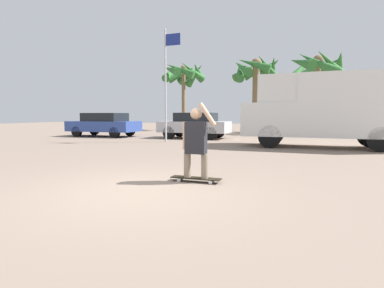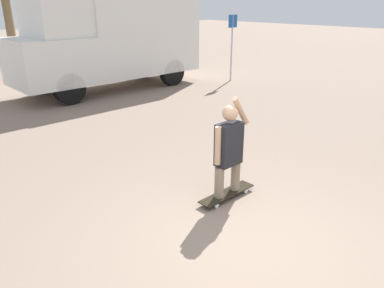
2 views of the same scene
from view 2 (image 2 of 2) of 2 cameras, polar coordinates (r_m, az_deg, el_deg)
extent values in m
plane|color=gray|center=(4.86, 8.72, -15.11)|extent=(80.00, 80.00, 0.00)
cube|color=black|center=(5.81, 5.35, -7.50)|extent=(1.03, 0.24, 0.02)
cylinder|color=white|center=(5.56, 3.76, -9.38)|extent=(0.07, 0.03, 0.07)
cylinder|color=white|center=(5.67, 2.32, -8.66)|extent=(0.07, 0.03, 0.07)
cylinder|color=white|center=(6.00, 8.17, -7.10)|extent=(0.07, 0.03, 0.07)
cylinder|color=white|center=(6.11, 6.75, -6.49)|extent=(0.07, 0.03, 0.07)
cylinder|color=gray|center=(5.57, 4.17, -5.86)|extent=(0.14, 0.14, 0.49)
cylinder|color=gray|center=(5.82, 6.64, -4.72)|extent=(0.14, 0.14, 0.49)
cube|color=#232328|center=(5.47, 5.63, -0.01)|extent=(0.41, 0.22, 0.63)
sphere|color=tan|center=(5.32, 5.81, 4.71)|extent=(0.23, 0.23, 0.23)
cylinder|color=tan|center=(5.29, 3.96, -0.28)|extent=(0.09, 0.09, 0.56)
cylinder|color=tan|center=(5.49, 7.43, 5.05)|extent=(0.36, 0.09, 0.47)
cylinder|color=black|center=(11.46, -18.18, 8.02)|extent=(0.92, 0.28, 0.92)
cylinder|color=black|center=(13.08, -21.64, 9.11)|extent=(0.92, 0.28, 0.92)
cylinder|color=black|center=(13.52, -3.06, 10.89)|extent=(0.92, 0.28, 0.92)
cylinder|color=black|center=(14.91, -7.59, 11.70)|extent=(0.92, 0.28, 0.92)
cube|color=white|center=(12.12, -20.84, 11.68)|extent=(2.19, 2.07, 1.37)
cube|color=black|center=(11.92, -22.98, 12.60)|extent=(0.04, 1.76, 0.69)
cube|color=white|center=(13.55, -8.55, 16.04)|extent=(4.07, 2.07, 2.50)
cube|color=white|center=(12.13, -20.16, 17.74)|extent=(1.53, 1.90, 1.12)
cylinder|color=brown|center=(22.19, -26.43, 18.41)|extent=(0.43, 0.43, 5.20)
cylinder|color=#B7B7BC|center=(14.22, 6.05, 14.26)|extent=(0.06, 0.06, 2.36)
cube|color=#19519E|center=(14.13, 6.25, 18.12)|extent=(0.44, 0.02, 0.44)
camera|label=1|loc=(6.38, 64.91, -5.17)|focal=28.00mm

